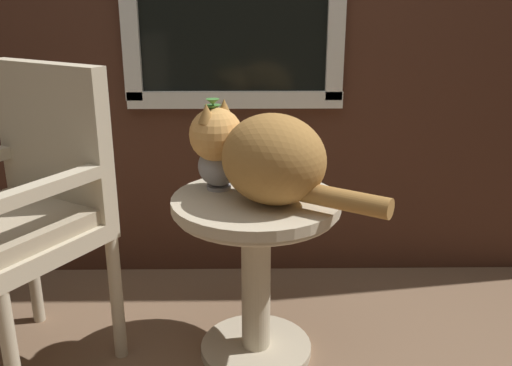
{
  "coord_description": "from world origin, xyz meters",
  "views": [
    {
      "loc": [
        0.06,
        -1.52,
        1.21
      ],
      "look_at": [
        0.08,
        0.17,
        0.64
      ],
      "focal_mm": 38.99,
      "sensor_mm": 36.0,
      "label": 1
    }
  ],
  "objects_px": {
    "wicker_chair": "(27,203)",
    "cat": "(265,156)",
    "pewter_vase_with_ivy": "(218,160)",
    "wicker_side_table": "(256,245)"
  },
  "relations": [
    {
      "from": "wicker_chair",
      "to": "pewter_vase_with_ivy",
      "type": "xyz_separation_m",
      "value": [
        0.61,
        0.11,
        0.11
      ]
    },
    {
      "from": "wicker_side_table",
      "to": "pewter_vase_with_ivy",
      "type": "xyz_separation_m",
      "value": [
        -0.13,
        0.09,
        0.27
      ]
    },
    {
      "from": "wicker_chair",
      "to": "cat",
      "type": "relative_size",
      "value": 1.66
    },
    {
      "from": "wicker_chair",
      "to": "cat",
      "type": "xyz_separation_m",
      "value": [
        0.77,
        -0.01,
        0.16
      ]
    },
    {
      "from": "cat",
      "to": "pewter_vase_with_ivy",
      "type": "bearing_deg",
      "value": 141.92
    },
    {
      "from": "wicker_side_table",
      "to": "wicker_chair",
      "type": "xyz_separation_m",
      "value": [
        -0.74,
        -0.02,
        0.16
      ]
    },
    {
      "from": "wicker_side_table",
      "to": "wicker_chair",
      "type": "distance_m",
      "value": 0.75
    },
    {
      "from": "pewter_vase_with_ivy",
      "to": "wicker_chair",
      "type": "bearing_deg",
      "value": -170.04
    },
    {
      "from": "cat",
      "to": "pewter_vase_with_ivy",
      "type": "height_order",
      "value": "pewter_vase_with_ivy"
    },
    {
      "from": "wicker_side_table",
      "to": "cat",
      "type": "xyz_separation_m",
      "value": [
        0.03,
        -0.03,
        0.32
      ]
    }
  ]
}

